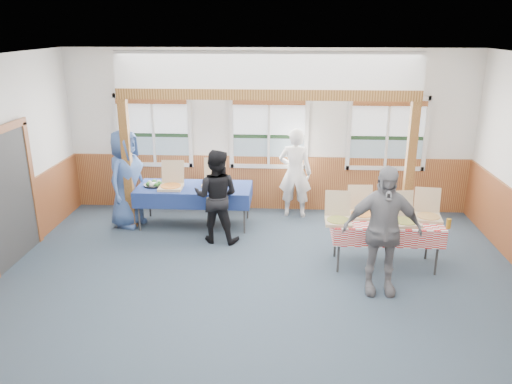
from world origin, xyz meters
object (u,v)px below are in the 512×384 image
(woman_white, at_px, (295,173))
(table_right, at_px, (386,224))
(woman_black, at_px, (216,196))
(person_grey, at_px, (382,231))
(table_left, at_px, (194,189))
(man_blue, at_px, (126,178))

(woman_white, bearing_deg, table_right, 130.12)
(woman_white, distance_m, woman_black, 1.88)
(woman_white, relative_size, person_grey, 0.95)
(table_right, distance_m, woman_white, 2.51)
(woman_white, bearing_deg, woman_black, 50.23)
(table_left, bearing_deg, table_right, -42.91)
(table_right, height_order, woman_black, woman_black)
(table_right, height_order, man_blue, man_blue)
(table_right, bearing_deg, woman_white, 112.42)
(woman_white, height_order, woman_black, woman_white)
(table_left, height_order, woman_black, woman_black)
(woman_white, height_order, man_blue, man_blue)
(table_left, relative_size, table_right, 1.31)
(woman_black, bearing_deg, man_blue, -11.37)
(woman_white, distance_m, man_blue, 3.18)
(man_blue, distance_m, person_grey, 4.81)
(person_grey, bearing_deg, table_right, 73.62)
(table_right, bearing_deg, man_blue, 151.54)
(table_left, bearing_deg, woman_black, -71.88)
(table_left, relative_size, woman_white, 1.30)
(table_right, xyz_separation_m, person_grey, (-0.22, -0.80, 0.23))
(table_left, distance_m, woman_black, 0.88)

